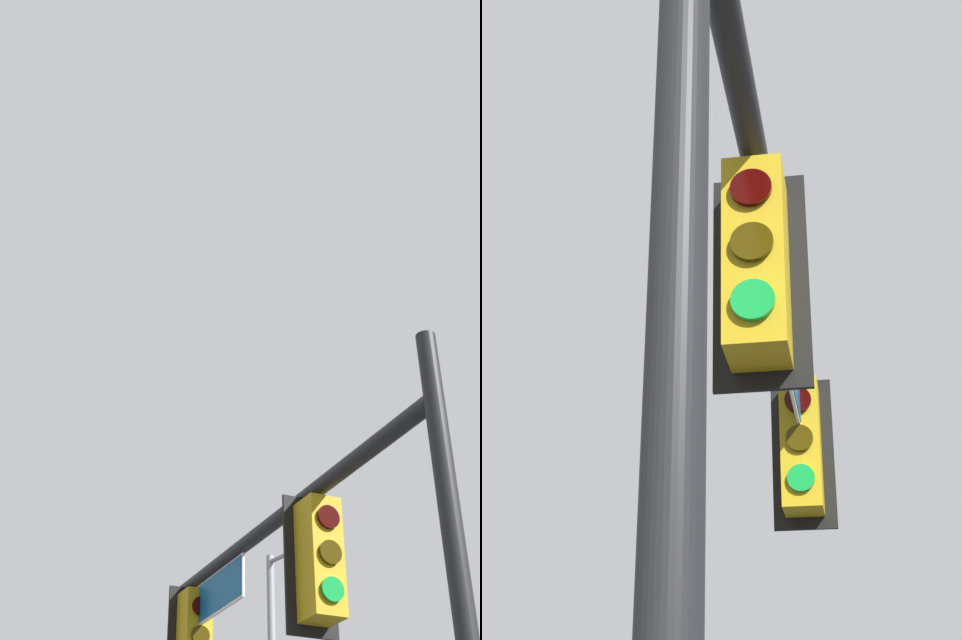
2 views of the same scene
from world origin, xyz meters
TOP-DOWN VIEW (x-y plane):
  - signal_pole_near at (-2.56, -7.17)m, footprint 5.49×1.51m

SIDE VIEW (x-z plane):
  - signal_pole_near at x=-2.56m, z-range 1.34..6.91m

